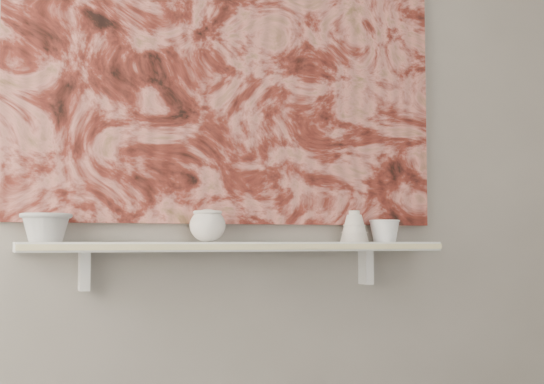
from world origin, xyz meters
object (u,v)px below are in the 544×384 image
shelf (241,247)px  bell_vessel (354,226)px  cup_cream (208,226)px  bowl_grey (46,227)px  bowl_white (385,231)px  painting (234,62)px

shelf → bell_vessel: bell_vessel is taller
cup_cream → bell_vessel: 0.53m
bowl_grey → cup_cream: size_ratio=1.34×
cup_cream → bowl_white: cup_cream is taller
painting → cup_cream: painting is taller
bell_vessel → shelf: bearing=180.0°
cup_cream → shelf: bearing=0.0°
painting → cup_cream: bearing=-144.9°
bowl_grey → shelf: bearing=0.0°
bell_vessel → bowl_white: size_ratio=1.00×
shelf → cup_cream: cup_cream is taller
bowl_grey → bowl_white: (1.14, 0.00, -0.01)m
painting → bowl_white: bearing=-8.6°
bell_vessel → cup_cream: bearing=180.0°
shelf → bowl_grey: 0.61m
bell_vessel → bowl_white: 0.12m
painting → bowl_grey: bearing=-172.5°
cup_cream → bowl_white: bearing=0.0°
painting → bell_vessel: bearing=-11.1°
bowl_grey → bell_vessel: size_ratio=1.41×
shelf → cup_cream: 0.13m
bell_vessel → bowl_grey: bearing=180.0°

